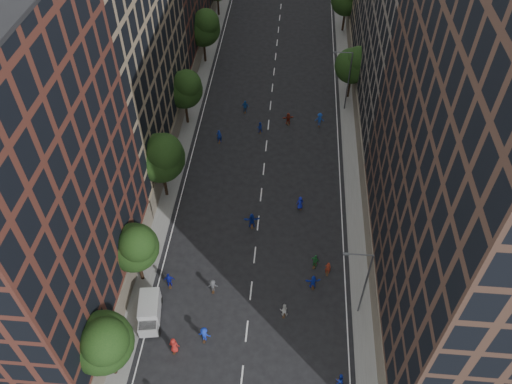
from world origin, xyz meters
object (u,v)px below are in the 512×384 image
(streetlamp_far, at_px, (347,78))
(cargo_van, at_px, (150,312))
(streetlamp_near, at_px, (364,281))
(skater_2, at_px, (340,380))

(streetlamp_far, bearing_deg, cargo_van, -119.07)
(cargo_van, bearing_deg, streetlamp_far, 52.39)
(streetlamp_near, xyz_separation_m, cargo_van, (-19.67, -2.39, -3.98))
(cargo_van, distance_m, skater_2, 18.49)
(streetlamp_near, height_order, streetlamp_far, same)
(streetlamp_far, bearing_deg, skater_2, -92.65)
(streetlamp_far, xyz_separation_m, skater_2, (-1.87, -40.34, -4.39))
(cargo_van, relative_size, skater_2, 2.86)
(streetlamp_near, relative_size, skater_2, 5.83)
(streetlamp_far, relative_size, skater_2, 5.83)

